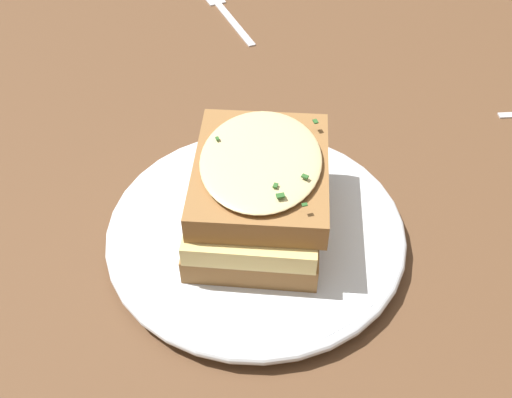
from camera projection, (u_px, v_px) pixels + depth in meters
The scene contains 4 objects.
ground_plane at pixel (221, 241), 0.50m from camera, with size 2.40×2.40×0.00m, color brown.
dinner_plate at pixel (256, 231), 0.49m from camera, with size 0.24×0.24×0.02m.
sandwich at pixel (259, 195), 0.46m from camera, with size 0.15×0.14×0.07m.
fork at pixel (218, 3), 0.78m from camera, with size 0.18×0.05×0.00m.
Camera 1 is at (0.32, -0.05, 0.38)m, focal length 42.00 mm.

